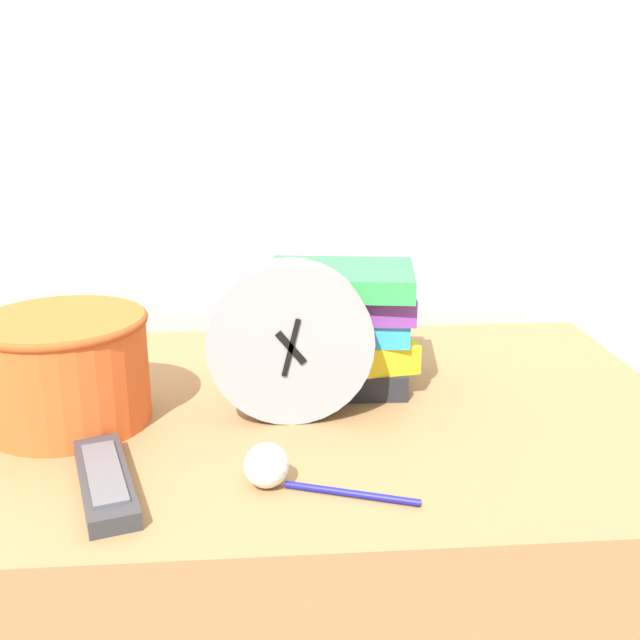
{
  "coord_description": "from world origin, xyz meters",
  "views": [
    {
      "loc": [
        -0.0,
        -0.6,
        1.17
      ],
      "look_at": [
        0.07,
        0.36,
        0.87
      ],
      "focal_mm": 42.0,
      "sensor_mm": 36.0,
      "label": 1
    }
  ],
  "objects_px": {
    "crumpled_paper_ball": "(273,465)",
    "basket": "(68,366)",
    "desk_clock": "(293,343)",
    "book_stack": "(343,322)",
    "tv_remote": "(108,480)",
    "pen": "(355,493)"
  },
  "relations": [
    {
      "from": "book_stack",
      "to": "tv_remote",
      "type": "xyz_separation_m",
      "value": [
        -0.29,
        -0.28,
        -0.08
      ]
    },
    {
      "from": "book_stack",
      "to": "tv_remote",
      "type": "bearing_deg",
      "value": -135.38
    },
    {
      "from": "book_stack",
      "to": "crumpled_paper_ball",
      "type": "distance_m",
      "value": 0.32
    },
    {
      "from": "book_stack",
      "to": "crumpled_paper_ball",
      "type": "relative_size",
      "value": 4.58
    },
    {
      "from": "desk_clock",
      "to": "basket",
      "type": "height_order",
      "value": "desk_clock"
    },
    {
      "from": "basket",
      "to": "desk_clock",
      "type": "bearing_deg",
      "value": -3.72
    },
    {
      "from": "book_stack",
      "to": "crumpled_paper_ball",
      "type": "xyz_separation_m",
      "value": [
        -0.11,
        -0.29,
        -0.07
      ]
    },
    {
      "from": "basket",
      "to": "crumpled_paper_ball",
      "type": "bearing_deg",
      "value": -36.04
    },
    {
      "from": "tv_remote",
      "to": "book_stack",
      "type": "bearing_deg",
      "value": 44.62
    },
    {
      "from": "book_stack",
      "to": "tv_remote",
      "type": "relative_size",
      "value": 1.15
    },
    {
      "from": "desk_clock",
      "to": "book_stack",
      "type": "bearing_deg",
      "value": 57.11
    },
    {
      "from": "crumpled_paper_ball",
      "to": "pen",
      "type": "distance_m",
      "value": 0.09
    },
    {
      "from": "desk_clock",
      "to": "crumpled_paper_ball",
      "type": "relative_size",
      "value": 4.32
    },
    {
      "from": "tv_remote",
      "to": "crumpled_paper_ball",
      "type": "height_order",
      "value": "crumpled_paper_ball"
    },
    {
      "from": "book_stack",
      "to": "pen",
      "type": "distance_m",
      "value": 0.33
    },
    {
      "from": "tv_remote",
      "to": "pen",
      "type": "distance_m",
      "value": 0.27
    },
    {
      "from": "tv_remote",
      "to": "pen",
      "type": "bearing_deg",
      "value": -7.87
    },
    {
      "from": "tv_remote",
      "to": "pen",
      "type": "xyz_separation_m",
      "value": [
        0.27,
        -0.04,
        -0.01
      ]
    },
    {
      "from": "crumpled_paper_ball",
      "to": "basket",
      "type": "bearing_deg",
      "value": 143.96
    },
    {
      "from": "desk_clock",
      "to": "pen",
      "type": "bearing_deg",
      "value": -74.36
    },
    {
      "from": "desk_clock",
      "to": "tv_remote",
      "type": "bearing_deg",
      "value": -142.12
    },
    {
      "from": "crumpled_paper_ball",
      "to": "tv_remote",
      "type": "bearing_deg",
      "value": 178.16
    }
  ]
}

